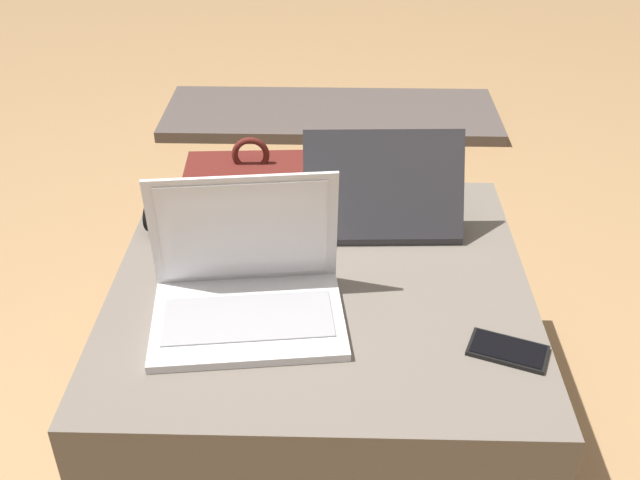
# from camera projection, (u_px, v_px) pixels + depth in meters

# --- Properties ---
(ground_plane) EXTENTS (14.00, 14.00, 0.00)m
(ground_plane) POSITION_uv_depth(u_px,v_px,m) (321.00, 429.00, 1.72)
(ground_plane) COLOR tan
(ottoman) EXTENTS (0.82, 0.82, 0.43)m
(ottoman) POSITION_uv_depth(u_px,v_px,m) (321.00, 359.00, 1.60)
(ottoman) COLOR #3D3832
(ottoman) RESTS_ON ground_plane
(laptop_near) EXTENTS (0.37, 0.29, 0.26)m
(laptop_near) POSITION_uv_depth(u_px,v_px,m) (247.00, 288.00, 1.37)
(laptop_near) COLOR silver
(laptop_near) RESTS_ON ottoman
(laptop_far) EXTENTS (0.35, 0.25, 0.23)m
(laptop_far) POSITION_uv_depth(u_px,v_px,m) (381.00, 204.00, 1.64)
(laptop_far) COLOR #333338
(laptop_far) RESTS_ON ottoman
(cell_phone) EXTENTS (0.15, 0.12, 0.01)m
(cell_phone) POSITION_uv_depth(u_px,v_px,m) (508.00, 350.00, 1.30)
(cell_phone) COLOR black
(cell_phone) RESTS_ON ottoman
(backpack) EXTENTS (0.34, 0.21, 0.49)m
(backpack) POSITION_uv_depth(u_px,v_px,m) (255.00, 233.00, 2.05)
(backpack) COLOR #5B1E19
(backpack) RESTS_ON ground_plane
(wrist_brace) EXTENTS (0.19, 0.12, 0.08)m
(wrist_brace) POSITION_uv_depth(u_px,v_px,m) (189.00, 219.00, 1.60)
(wrist_brace) COLOR black
(wrist_brace) RESTS_ON ottoman
(fireplace_hearth) EXTENTS (1.40, 0.50, 0.04)m
(fireplace_hearth) POSITION_uv_depth(u_px,v_px,m) (331.00, 115.00, 3.17)
(fireplace_hearth) COLOR #564C47
(fireplace_hearth) RESTS_ON ground_plane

